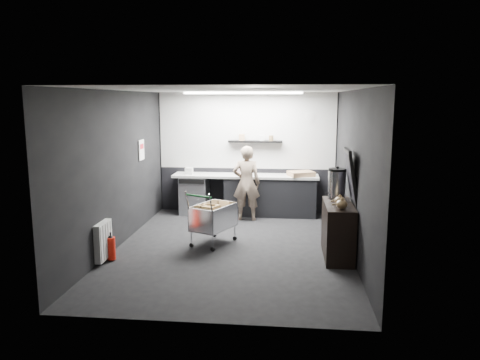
# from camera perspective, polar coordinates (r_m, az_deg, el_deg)

# --- Properties ---
(floor) EXTENTS (5.50, 5.50, 0.00)m
(floor) POSITION_cam_1_polar(r_m,az_deg,el_deg) (8.18, -0.92, -8.32)
(floor) COLOR black
(floor) RESTS_ON ground
(ceiling) EXTENTS (5.50, 5.50, 0.00)m
(ceiling) POSITION_cam_1_polar(r_m,az_deg,el_deg) (7.77, -0.98, 10.95)
(ceiling) COLOR silver
(ceiling) RESTS_ON wall_back
(wall_back) EXTENTS (5.50, 0.00, 5.50)m
(wall_back) POSITION_cam_1_polar(r_m,az_deg,el_deg) (10.57, 0.83, 3.33)
(wall_back) COLOR black
(wall_back) RESTS_ON floor
(wall_front) EXTENTS (5.50, 0.00, 5.50)m
(wall_front) POSITION_cam_1_polar(r_m,az_deg,el_deg) (5.19, -4.59, -3.57)
(wall_front) COLOR black
(wall_front) RESTS_ON floor
(wall_left) EXTENTS (0.00, 5.50, 5.50)m
(wall_left) POSITION_cam_1_polar(r_m,az_deg,el_deg) (8.34, -14.73, 1.25)
(wall_left) COLOR black
(wall_left) RESTS_ON floor
(wall_right) EXTENTS (0.00, 5.50, 5.50)m
(wall_right) POSITION_cam_1_polar(r_m,az_deg,el_deg) (7.88, 13.65, 0.80)
(wall_right) COLOR black
(wall_right) RESTS_ON floor
(kitchen_wall_panel) EXTENTS (3.95, 0.02, 1.70)m
(kitchen_wall_panel) POSITION_cam_1_polar(r_m,az_deg,el_deg) (10.51, 0.83, 6.03)
(kitchen_wall_panel) COLOR beige
(kitchen_wall_panel) RESTS_ON wall_back
(dado_panel) EXTENTS (3.95, 0.02, 1.00)m
(dado_panel) POSITION_cam_1_polar(r_m,az_deg,el_deg) (10.68, 0.81, -1.21)
(dado_panel) COLOR black
(dado_panel) RESTS_ON wall_back
(floating_shelf) EXTENTS (1.20, 0.22, 0.04)m
(floating_shelf) POSITION_cam_1_polar(r_m,az_deg,el_deg) (10.40, 1.87, 4.72)
(floating_shelf) COLOR black
(floating_shelf) RESTS_ON wall_back
(wall_clock) EXTENTS (0.20, 0.03, 0.20)m
(wall_clock) POSITION_cam_1_polar(r_m,az_deg,el_deg) (10.45, 8.56, 7.55)
(wall_clock) COLOR silver
(wall_clock) RESTS_ON wall_back
(poster) EXTENTS (0.02, 0.30, 0.40)m
(poster) POSITION_cam_1_polar(r_m,az_deg,el_deg) (9.53, -11.93, 3.61)
(poster) COLOR white
(poster) RESTS_ON wall_left
(poster_red_band) EXTENTS (0.02, 0.22, 0.10)m
(poster_red_band) POSITION_cam_1_polar(r_m,az_deg,el_deg) (9.52, -11.92, 4.03)
(poster_red_band) COLOR red
(poster_red_band) RESTS_ON poster
(radiator) EXTENTS (0.10, 0.50, 0.60)m
(radiator) POSITION_cam_1_polar(r_m,az_deg,el_deg) (7.72, -16.33, -7.14)
(radiator) COLOR silver
(radiator) RESTS_ON wall_left
(ceiling_strip) EXTENTS (2.40, 0.20, 0.04)m
(ceiling_strip) POSITION_cam_1_polar(r_m,az_deg,el_deg) (9.61, 0.37, 10.56)
(ceiling_strip) COLOR white
(ceiling_strip) RESTS_ON ceiling
(prep_counter) EXTENTS (3.20, 0.61, 0.90)m
(prep_counter) POSITION_cam_1_polar(r_m,az_deg,el_deg) (10.38, 1.40, -1.78)
(prep_counter) COLOR black
(prep_counter) RESTS_ON floor
(person) EXTENTS (0.59, 0.39, 1.59)m
(person) POSITION_cam_1_polar(r_m,az_deg,el_deg) (9.88, 0.79, -0.38)
(person) COLOR #B9A993
(person) RESTS_ON floor
(shopping_cart) EXTENTS (0.86, 1.09, 0.97)m
(shopping_cart) POSITION_cam_1_polar(r_m,az_deg,el_deg) (8.32, -3.28, -4.73)
(shopping_cart) COLOR silver
(shopping_cart) RESTS_ON floor
(sideboard) EXTENTS (0.51, 1.18, 1.77)m
(sideboard) POSITION_cam_1_polar(r_m,az_deg,el_deg) (7.81, 11.93, -5.11)
(sideboard) COLOR black
(sideboard) RESTS_ON floor
(fire_extinguisher) EXTENTS (0.14, 0.14, 0.45)m
(fire_extinguisher) POSITION_cam_1_polar(r_m,az_deg,el_deg) (7.79, -15.44, -7.94)
(fire_extinguisher) COLOR red
(fire_extinguisher) RESTS_ON floor
(cardboard_box) EXTENTS (0.63, 0.56, 0.10)m
(cardboard_box) POSITION_cam_1_polar(r_m,az_deg,el_deg) (10.21, 7.45, 0.76)
(cardboard_box) COLOR #A47C57
(cardboard_box) RESTS_ON prep_counter
(pink_tub) EXTENTS (0.21, 0.21, 0.21)m
(pink_tub) POSITION_cam_1_polar(r_m,az_deg,el_deg) (10.30, 0.27, 1.24)
(pink_tub) COLOR beige
(pink_tub) RESTS_ON prep_counter
(white_container) EXTENTS (0.17, 0.13, 0.14)m
(white_container) POSITION_cam_1_polar(r_m,az_deg,el_deg) (10.44, -6.23, 1.10)
(white_container) COLOR silver
(white_container) RESTS_ON prep_counter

